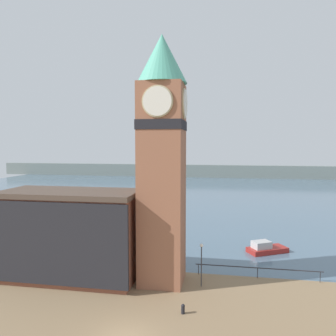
% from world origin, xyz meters
% --- Properties ---
extents(water, '(160.00, 120.00, 0.00)m').
position_xyz_m(water, '(0.00, 72.44, -0.00)').
color(water, slate).
rests_on(water, ground_plane).
extents(far_shoreline, '(180.00, 3.00, 5.00)m').
position_xyz_m(far_shoreline, '(0.00, 112.44, 2.50)').
color(far_shoreline, slate).
rests_on(far_shoreline, water).
extents(pier_railing, '(12.46, 0.08, 1.09)m').
position_xyz_m(pier_railing, '(10.09, 12.19, 0.96)').
color(pier_railing, '#232328').
rests_on(pier_railing, ground_plane).
extents(clock_tower, '(4.75, 4.75, 23.70)m').
position_xyz_m(clock_tower, '(0.81, 9.71, 12.55)').
color(clock_tower, '#935B42').
rests_on(clock_tower, ground_plane).
extents(pier_building, '(13.85, 6.28, 8.85)m').
position_xyz_m(pier_building, '(-8.48, 9.11, 4.44)').
color(pier_building, brown).
rests_on(pier_building, ground_plane).
extents(boat_near, '(5.32, 4.24, 1.48)m').
position_xyz_m(boat_near, '(11.84, 20.41, 0.53)').
color(boat_near, maroon).
rests_on(boat_near, water).
extents(mooring_bollard_near, '(0.31, 0.31, 0.79)m').
position_xyz_m(mooring_bollard_near, '(3.57, 4.04, 0.43)').
color(mooring_bollard_near, black).
rests_on(mooring_bollard_near, ground_plane).
extents(lamp_post, '(0.32, 0.32, 4.13)m').
position_xyz_m(lamp_post, '(4.65, 9.31, 2.87)').
color(lamp_post, '#2D2D33').
rests_on(lamp_post, ground_plane).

